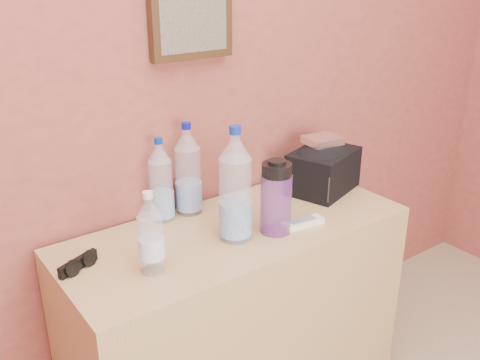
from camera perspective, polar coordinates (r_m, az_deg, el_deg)
name	(u,v)px	position (r m, az deg, el deg)	size (l,w,h in m)	color
picture_frame	(192,20)	(1.81, -5.17, 16.62)	(0.30, 0.03, 0.25)	#382311
dresser	(237,319)	(2.01, -0.37, -14.59)	(1.20, 0.50, 0.75)	tan
pet_large_b	(161,184)	(1.83, -8.43, -0.45)	(0.08, 0.08, 0.29)	silver
pet_large_c	(188,174)	(1.87, -5.56, 0.68)	(0.09, 0.09, 0.33)	silver
pet_large_d	(235,191)	(1.67, -0.51, -1.15)	(0.10, 0.10, 0.38)	#AAC6D4
pet_small	(151,237)	(1.54, -9.50, -6.04)	(0.07, 0.07, 0.25)	silver
nalgene_bottle	(276,197)	(1.73, 3.87, -1.84)	(0.10, 0.10, 0.25)	#70358E
sunglasses	(78,264)	(1.64, -16.89, -8.54)	(0.14, 0.05, 0.04)	black
ac_remote	(303,223)	(1.83, 6.69, -4.57)	(0.15, 0.05, 0.02)	white
toiletry_bag	(323,168)	(2.08, 8.88, 1.27)	(0.27, 0.19, 0.18)	black
foil_packet	(323,140)	(2.07, 8.80, 4.22)	(0.13, 0.11, 0.03)	silver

